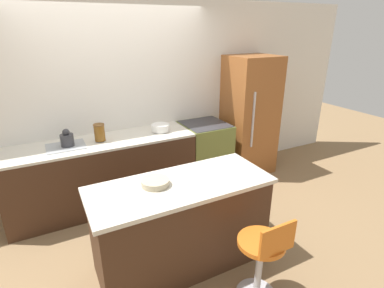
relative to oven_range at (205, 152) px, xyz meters
name	(u,v)px	position (x,y,z in m)	size (l,w,h in m)	color
ground_plane	(141,209)	(-1.15, -0.35, -0.46)	(14.00, 14.00, 0.00)	#8E704C
wall_back	(118,101)	(-1.15, 0.36, 0.84)	(8.00, 0.06, 2.60)	white
back_counter	(105,173)	(-1.50, 0.00, 0.00)	(2.34, 0.66, 0.91)	#422819
kitchen_island	(182,224)	(-1.08, -1.44, 0.00)	(1.69, 0.70, 0.91)	#422819
oven_range	(205,152)	(0.00, 0.00, 0.00)	(0.65, 0.67, 0.91)	olive
refrigerator	(249,116)	(0.81, 0.01, 0.47)	(0.72, 0.67, 1.84)	#995628
stool_chair	(262,259)	(-0.68, -2.15, -0.02)	(0.40, 0.40, 0.86)	#B7B7BC
kettle	(67,139)	(-1.89, 0.00, 0.54)	(0.15, 0.15, 0.21)	#333338
mixing_bowl	(161,128)	(-0.70, 0.00, 0.50)	(0.24, 0.24, 0.09)	white
canister_jar	(100,132)	(-1.51, 0.00, 0.56)	(0.13, 0.13, 0.21)	brown
fruit_bowl	(155,182)	(-1.30, -1.37, 0.48)	(0.25, 0.25, 0.06)	#C1B28E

